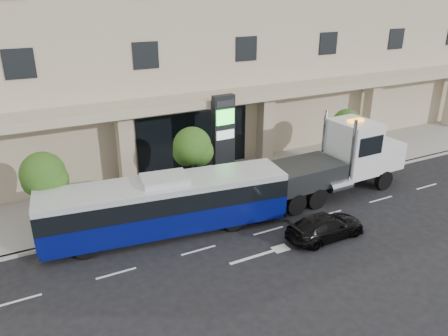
# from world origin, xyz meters

# --- Properties ---
(ground) EXTENTS (120.00, 120.00, 0.00)m
(ground) POSITION_xyz_m (0.00, 0.00, 0.00)
(ground) COLOR black
(ground) RESTS_ON ground
(sidewalk) EXTENTS (120.00, 6.00, 0.15)m
(sidewalk) POSITION_xyz_m (0.00, 5.00, 0.07)
(sidewalk) COLOR gray
(sidewalk) RESTS_ON ground
(curb) EXTENTS (120.00, 0.30, 0.15)m
(curb) POSITION_xyz_m (0.00, 2.00, 0.07)
(curb) COLOR gray
(curb) RESTS_ON ground
(convention_center) EXTENTS (60.00, 17.60, 20.00)m
(convention_center) POSITION_xyz_m (-0.00, 15.42, 9.97)
(convention_center) COLOR tan
(convention_center) RESTS_ON ground
(tree_left) EXTENTS (2.27, 2.20, 4.22)m
(tree_left) POSITION_xyz_m (-9.97, 3.59, 3.11)
(tree_left) COLOR #422B19
(tree_left) RESTS_ON sidewalk
(tree_mid) EXTENTS (2.28, 2.20, 4.38)m
(tree_mid) POSITION_xyz_m (-1.97, 3.59, 3.26)
(tree_mid) COLOR #422B19
(tree_mid) RESTS_ON sidewalk
(tree_right) EXTENTS (2.10, 2.00, 4.04)m
(tree_right) POSITION_xyz_m (9.53, 3.59, 3.04)
(tree_right) COLOR #422B19
(tree_right) RESTS_ON sidewalk
(city_bus) EXTENTS (12.63, 4.20, 3.14)m
(city_bus) POSITION_xyz_m (-4.70, 0.86, 1.60)
(city_bus) COLOR black
(city_bus) RESTS_ON ground
(tow_truck) EXTENTS (10.85, 2.92, 4.94)m
(tow_truck) POSITION_xyz_m (6.40, 0.64, 2.03)
(tow_truck) COLOR #2D3033
(tow_truck) RESTS_ON ground
(black_sedan) EXTENTS (4.33, 1.83, 1.25)m
(black_sedan) POSITION_xyz_m (2.19, -3.34, 0.62)
(black_sedan) COLOR black
(black_sedan) RESTS_ON ground
(signage_pylon) EXTENTS (1.42, 0.57, 5.63)m
(signage_pylon) POSITION_xyz_m (0.77, 5.07, 3.01)
(signage_pylon) COLOR black
(signage_pylon) RESTS_ON sidewalk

